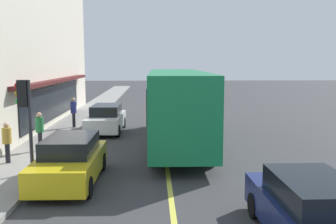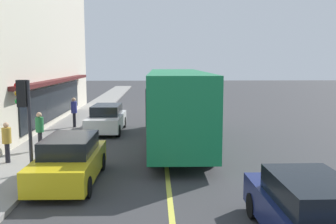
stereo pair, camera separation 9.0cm
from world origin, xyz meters
TOP-DOWN VIEW (x-y plane):
  - ground at (0.00, 0.00)m, footprint 120.00×120.00m
  - sidewalk at (0.00, 5.46)m, footprint 80.00×2.42m
  - lane_centre_stripe at (0.00, 0.00)m, footprint 36.00×0.16m
  - bus at (-2.15, -0.60)m, footprint 11.16×2.70m
  - traffic_light at (-7.03, 4.83)m, footprint 0.30×0.52m
  - car_navy at (-12.12, -2.90)m, footprint 4.31×1.88m
  - car_white at (1.47, 3.19)m, footprint 4.34×1.94m
  - car_yellow at (-7.64, 3.23)m, footprint 4.32×1.89m
  - pedestrian_near_storefront at (2.14, 5.16)m, footprint 0.34×0.34m
  - pedestrian_mid_block at (-3.68, 5.39)m, footprint 0.34×0.34m
  - pedestrian_by_curb at (-5.65, 6.02)m, footprint 0.34×0.34m

SIDE VIEW (x-z plane):
  - ground at x=0.00m, z-range 0.00..0.00m
  - lane_centre_stripe at x=0.00m, z-range 0.00..0.01m
  - sidewalk at x=0.00m, z-range 0.00..0.15m
  - car_navy at x=-12.12m, z-range -0.02..1.50m
  - car_white at x=1.47m, z-range -0.02..1.50m
  - car_yellow at x=-7.64m, z-range -0.02..1.50m
  - pedestrian_by_curb at x=-5.65m, z-range 0.30..1.85m
  - pedestrian_mid_block at x=-3.68m, z-range 0.31..1.98m
  - pedestrian_near_storefront at x=2.14m, z-range 0.33..2.06m
  - bus at x=-2.15m, z-range 0.24..3.74m
  - traffic_light at x=-7.03m, z-range 0.93..4.13m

